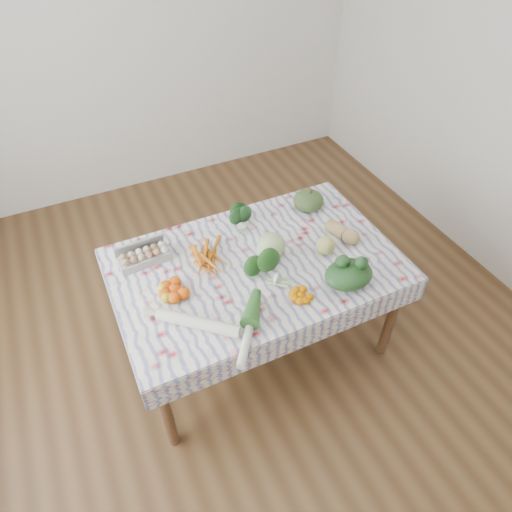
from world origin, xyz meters
TOP-DOWN VIEW (x-y plane):
  - ground at (0.00, 0.00)m, footprint 4.50×4.50m
  - wall_back at (0.00, 2.25)m, footprint 4.00×0.04m
  - dining_table at (0.00, 0.00)m, footprint 1.60×1.00m
  - tablecloth at (0.00, 0.00)m, footprint 1.66×1.06m
  - egg_carton at (-0.58, 0.29)m, footprint 0.30×0.14m
  - carrot_bunch at (-0.24, 0.13)m, footprint 0.28×0.26m
  - kale_bunch at (0.05, 0.35)m, footprint 0.17×0.15m
  - kabocha_squash at (0.54, 0.32)m, footprint 0.26×0.26m
  - cabbage at (0.10, 0.01)m, footprint 0.20×0.20m
  - butternut_squash at (0.58, -0.03)m, footprint 0.16×0.24m
  - orange_cluster at (-0.50, -0.03)m, footprint 0.26×0.26m
  - broccoli at (-0.01, -0.16)m, footprint 0.24×0.24m
  - mandarin_cluster at (0.11, -0.35)m, footprint 0.17×0.17m
  - grapefruit at (0.41, -0.09)m, footprint 0.15×0.15m
  - spinach_bag at (0.40, -0.36)m, footprint 0.29×0.24m
  - daikon at (-0.47, -0.29)m, footprint 0.39×0.36m
  - leek at (-0.25, -0.44)m, footprint 0.30×0.39m

SIDE VIEW (x-z plane):
  - ground at x=0.00m, z-range 0.00..0.00m
  - dining_table at x=0.00m, z-range 0.30..1.05m
  - tablecloth at x=0.00m, z-range 0.75..0.76m
  - carrot_bunch at x=-0.24m, z-range 0.76..0.81m
  - mandarin_cluster at x=0.11m, z-range 0.76..0.81m
  - leek at x=-0.25m, z-range 0.76..0.81m
  - daikon at x=-0.47m, z-range 0.76..0.83m
  - orange_cluster at x=-0.50m, z-range 0.76..0.84m
  - egg_carton at x=-0.58m, z-range 0.76..0.84m
  - butternut_squash at x=0.58m, z-range 0.76..0.87m
  - grapefruit at x=0.41m, z-range 0.76..0.87m
  - spinach_bag at x=0.40m, z-range 0.76..0.89m
  - broccoli at x=-0.01m, z-range 0.76..0.89m
  - kale_bunch at x=0.05m, z-range 0.76..0.89m
  - kabocha_squash at x=0.54m, z-range 0.76..0.89m
  - cabbage at x=0.10m, z-range 0.76..0.93m
  - wall_back at x=0.00m, z-range 0.00..2.80m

